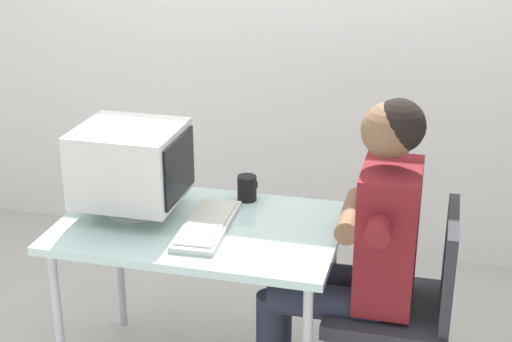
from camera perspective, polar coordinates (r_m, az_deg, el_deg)
desk at (r=3.12m, az=-4.20°, el=-4.93°), size 1.12×0.71×0.74m
crt_monitor at (r=3.13m, az=-9.24°, el=0.50°), size 0.42×0.38×0.37m
keyboard at (r=3.04m, az=-3.66°, el=-4.01°), size 0.19×0.48×0.03m
office_chair at (r=3.11m, az=11.10°, el=-9.29°), size 0.47×0.47×0.86m
person_seated at (r=3.02m, az=7.58°, el=-5.33°), size 0.73×0.55×1.30m
desk_mug at (r=3.28m, az=-0.66°, el=-1.25°), size 0.08×0.09×0.11m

